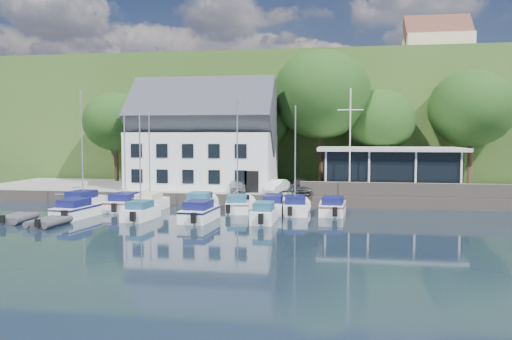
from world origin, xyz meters
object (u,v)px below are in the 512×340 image
(car_silver, at_px, (236,186))
(flagpole, at_px, (350,142))
(car_dgrey, at_px, (301,187))
(boat_r2_0, at_px, (76,208))
(dinghy_0, at_px, (17,217))
(car_white, at_px, (277,186))
(boat_r2_1, at_px, (140,162))
(boat_r1_2, at_px, (149,158))
(harbor_building, at_px, (204,144))
(boat_r2_3, at_px, (264,212))
(boat_r2_2, at_px, (199,210))
(boat_r1_0, at_px, (82,152))
(boat_r1_4, at_px, (237,160))
(boat_r1_6, at_px, (295,158))
(boat_r1_3, at_px, (200,201))
(boat_r1_1, at_px, (125,157))
(boat_r1_7, at_px, (333,205))
(car_blue, at_px, (338,186))
(dinghy_1, at_px, (49,221))
(boat_r1_5, at_px, (274,203))

(car_silver, xyz_separation_m, flagpole, (10.26, -0.67, 4.06))
(car_silver, xyz_separation_m, car_dgrey, (5.96, -0.31, 0.02))
(boat_r2_0, height_order, dinghy_0, boat_r2_0)
(car_silver, bearing_deg, car_dgrey, -20.30)
(car_white, relative_size, boat_r2_1, 0.42)
(boat_r1_2, bearing_deg, boat_r2_0, -127.38)
(harbor_building, distance_m, boat_r1_2, 9.50)
(boat_r2_0, distance_m, boat_r2_3, 14.35)
(car_white, distance_m, boat_r1_2, 11.82)
(boat_r2_0, distance_m, boat_r2_2, 9.60)
(boat_r1_0, distance_m, boat_r1_4, 13.25)
(boat_r2_0, xyz_separation_m, boat_r2_3, (14.34, 0.35, 0.00))
(car_dgrey, height_order, boat_r1_4, boat_r1_4)
(boat_r1_2, xyz_separation_m, boat_r2_1, (1.02, -4.57, -0.07))
(boat_r1_0, relative_size, boat_r2_0, 1.67)
(boat_r1_6, xyz_separation_m, boat_r2_1, (-11.12, -4.38, -0.12))
(boat_r1_3, bearing_deg, car_silver, 63.73)
(flagpole, height_order, boat_r1_1, flagpole)
(boat_r1_4, distance_m, boat_r2_1, 7.98)
(harbor_building, distance_m, boat_r1_7, 16.46)
(boat_r1_1, height_order, boat_r2_0, boat_r1_1)
(car_silver, xyz_separation_m, boat_r1_7, (8.83, -5.41, -0.88))
(boat_r2_0, relative_size, boat_r2_3, 1.16)
(car_dgrey, distance_m, car_blue, 3.67)
(car_dgrey, height_order, boat_r2_2, car_dgrey)
(boat_r1_0, bearing_deg, flagpole, 21.36)
(car_dgrey, bearing_deg, boat_r1_3, -154.97)
(flagpole, distance_m, boat_r2_0, 23.21)
(boat_r1_1, bearing_deg, car_blue, 23.84)
(boat_r1_6, bearing_deg, flagpole, 42.71)
(car_silver, height_order, dinghy_1, car_silver)
(car_silver, distance_m, boat_r2_2, 10.01)
(flagpole, distance_m, boat_r1_7, 6.99)
(car_white, relative_size, boat_r1_4, 0.42)
(boat_r1_3, distance_m, boat_r1_4, 4.72)
(boat_r1_7, relative_size, boat_r2_3, 1.10)
(harbor_building, bearing_deg, boat_r1_4, -60.09)
(boat_r2_1, bearing_deg, boat_r1_2, 107.65)
(boat_r1_4, relative_size, boat_r2_0, 1.49)
(harbor_building, height_order, dinghy_0, harbor_building)
(boat_r2_1, bearing_deg, car_dgrey, 45.82)
(boat_r1_4, relative_size, boat_r1_5, 1.33)
(boat_r1_6, bearing_deg, boat_r1_3, 170.93)
(boat_r1_6, distance_m, boat_r2_3, 5.86)
(boat_r1_2, height_order, dinghy_0, boat_r1_2)
(car_white, xyz_separation_m, boat_r2_3, (0.24, -9.97, -0.85))
(car_blue, bearing_deg, flagpole, -56.84)
(boat_r1_1, bearing_deg, boat_r1_0, -177.64)
(boat_r2_0, bearing_deg, car_dgrey, 38.83)
(boat_r2_3, bearing_deg, boat_r1_1, 162.70)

